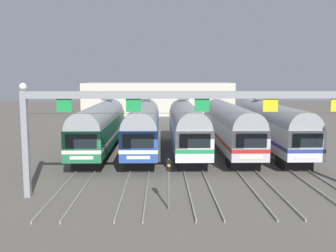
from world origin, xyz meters
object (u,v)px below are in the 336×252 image
object	(u,v)px
commuter_train_white	(187,126)
commuter_train_green	(100,126)
catenary_gantry	(202,111)
commuter_train_blue	(144,126)
commuter_train_silver	(272,125)
commuter_train_stainless	(229,125)
yard_signal_mast	(169,174)

from	to	relation	value
commuter_train_white	commuter_train_green	bearing A→B (deg)	180.00
commuter_train_white	catenary_gantry	size ratio (longest dim) A/B	0.83
commuter_train_white	catenary_gantry	bearing A→B (deg)	-90.00
commuter_train_green	commuter_train_blue	bearing A→B (deg)	0.00
commuter_train_silver	catenary_gantry	size ratio (longest dim) A/B	0.83
commuter_train_blue	commuter_train_silver	bearing A→B (deg)	0.00
commuter_train_stainless	catenary_gantry	xyz separation A→B (m)	(-4.13, -13.49, 2.56)
yard_signal_mast	commuter_train_green	bearing A→B (deg)	111.25
commuter_train_green	yard_signal_mast	size ratio (longest dim) A/B	6.31
commuter_train_silver	commuter_train_blue	bearing A→B (deg)	180.00
commuter_train_blue	commuter_train_white	size ratio (longest dim) A/B	1.00
commuter_train_blue	yard_signal_mast	size ratio (longest dim) A/B	6.31
commuter_train_stainless	commuter_train_silver	distance (m)	4.13
commuter_train_green	commuter_train_silver	size ratio (longest dim) A/B	1.00
commuter_train_stainless	commuter_train_silver	bearing A→B (deg)	0.06
commuter_train_green	yard_signal_mast	xyz separation A→B (m)	(6.20, -15.95, -0.69)
commuter_train_green	catenary_gantry	size ratio (longest dim) A/B	0.83
commuter_train_blue	catenary_gantry	bearing A→B (deg)	-72.97
commuter_train_silver	yard_signal_mast	distance (m)	19.02
commuter_train_stainless	commuter_train_white	bearing A→B (deg)	179.94
catenary_gantry	commuter_train_blue	bearing A→B (deg)	107.03
commuter_train_green	commuter_train_white	bearing A→B (deg)	0.00
commuter_train_blue	commuter_train_white	bearing A→B (deg)	0.00
yard_signal_mast	catenary_gantry	bearing A→B (deg)	49.80
commuter_train_blue	commuter_train_stainless	xyz separation A→B (m)	(8.27, -0.00, -0.00)
commuter_train_green	commuter_train_stainless	size ratio (longest dim) A/B	1.00
commuter_train_blue	commuter_train_stainless	size ratio (longest dim) A/B	1.00
commuter_train_green	commuter_train_blue	world-z (taller)	same
commuter_train_green	commuter_train_white	world-z (taller)	same
commuter_train_white	catenary_gantry	world-z (taller)	catenary_gantry
commuter_train_silver	commuter_train_green	bearing A→B (deg)	180.00
catenary_gantry	commuter_train_silver	bearing A→B (deg)	58.51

